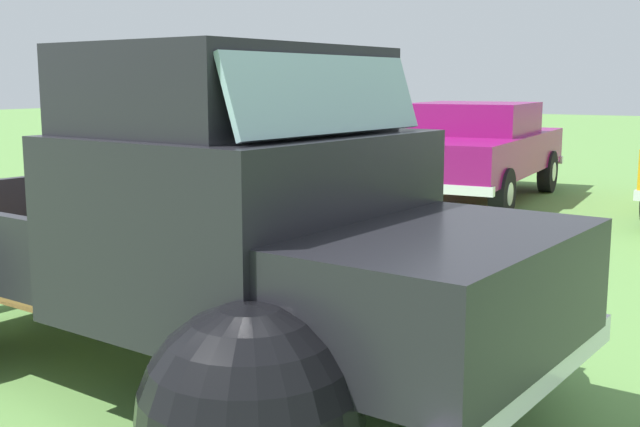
{
  "coord_description": "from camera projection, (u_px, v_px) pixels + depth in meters",
  "views": [
    {
      "loc": [
        3.11,
        -3.44,
        1.73
      ],
      "look_at": [
        0.0,
        1.79,
        0.72
      ],
      "focal_mm": 44.29,
      "sensor_mm": 36.0,
      "label": 1
    }
  ],
  "objects": [
    {
      "name": "vintage_pickup_truck",
      "position": [
        213.0,
        258.0,
        4.42
      ],
      "size": [
        4.78,
        3.11,
        1.96
      ],
      "rotation": [
        0.0,
        0.0,
        -0.1
      ],
      "color": "black",
      "rests_on": "ground"
    },
    {
      "name": "show_car_1",
      "position": [
        470.0,
        147.0,
        11.62
      ],
      "size": [
        2.19,
        4.55,
        1.43
      ],
      "rotation": [
        0.0,
        0.0,
        -1.51
      ],
      "color": "black",
      "rests_on": "ground"
    },
    {
      "name": "ground_plane",
      "position": [
        169.0,
        372.0,
        4.77
      ],
      "size": [
        80.0,
        80.0,
        0.0
      ],
      "primitive_type": "plane",
      "color": "#609347"
    },
    {
      "name": "spectator_0",
      "position": [
        290.0,
        143.0,
        10.43
      ],
      "size": [
        0.54,
        0.38,
        1.65
      ],
      "rotation": [
        0.0,
        0.0,
        1.46
      ],
      "color": "gray",
      "rests_on": "ground"
    },
    {
      "name": "show_car_0",
      "position": [
        287.0,
        136.0,
        14.06
      ],
      "size": [
        2.15,
        4.65,
        1.43
      ],
      "rotation": [
        0.0,
        0.0,
        -1.63
      ],
      "color": "black",
      "rests_on": "ground"
    }
  ]
}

